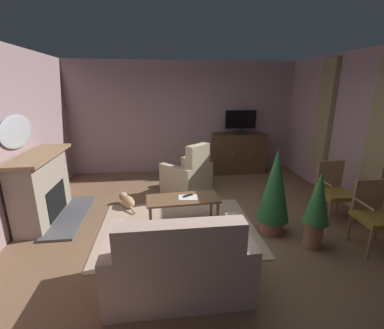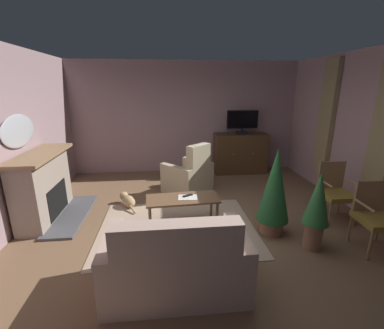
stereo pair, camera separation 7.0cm
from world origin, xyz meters
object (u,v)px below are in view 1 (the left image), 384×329
potted_plant_on_hearth_side (317,206)px  folded_newspaper (188,197)px  coffee_table (183,201)px  potted_plant_leafy_by_curtain (275,189)px  side_chair_tucked_against_wall (334,189)px  side_chair_far_end (374,213)px  cat (127,201)px  tv_remote (188,196)px  tv_cabinet (238,154)px  armchair_facing_sofa (188,177)px  fireplace (44,189)px  television (241,121)px  sofa_floral (178,264)px  wall_mirror_oval (17,131)px

potted_plant_on_hearth_side → folded_newspaper: bearing=153.4°
coffee_table → potted_plant_leafy_by_curtain: size_ratio=0.87×
side_chair_tucked_against_wall → potted_plant_on_hearth_side: bearing=-135.1°
side_chair_far_end → cat: side_chair_far_end is taller
tv_remote → potted_plant_leafy_by_curtain: (1.25, -0.43, 0.23)m
folded_newspaper → side_chair_far_end: size_ratio=0.32×
side_chair_far_end → side_chair_tucked_against_wall: 0.87m
tv_cabinet → side_chair_far_end: size_ratio=1.45×
armchair_facing_sofa → tv_cabinet: bearing=40.3°
armchair_facing_sofa → potted_plant_leafy_by_curtain: bearing=-58.2°
potted_plant_on_hearth_side → fireplace: bearing=161.6°
fireplace → television: 4.55m
armchair_facing_sofa → cat: armchair_facing_sofa is taller
fireplace → tv_remote: bearing=-10.9°
sofa_floral → side_chair_far_end: size_ratio=1.64×
television → armchair_facing_sofa: (-1.46, -1.18, -1.00)m
potted_plant_leafy_by_curtain → folded_newspaper: bearing=163.0°
wall_mirror_oval → tv_remote: bearing=-9.9°
tv_cabinet → television: bearing=-90.0°
fireplace → wall_mirror_oval: bearing=180.0°
tv_cabinet → tv_remote: bearing=-121.9°
side_chair_far_end → side_chair_tucked_against_wall: side_chair_tucked_against_wall is taller
coffee_table → cat: 1.31m
tv_remote → side_chair_far_end: 2.65m
fireplace → tv_remote: size_ratio=9.27×
potted_plant_leafy_by_curtain → side_chair_tucked_against_wall: bearing=16.1°
fireplace → potted_plant_leafy_by_curtain: 3.73m
armchair_facing_sofa → cat: 1.37m
tv_remote → folded_newspaper: size_ratio=0.57×
fireplace → cat: (1.30, 0.31, -0.43)m
potted_plant_on_hearth_side → cat: 3.23m
television → sofa_floral: (-1.87, -4.01, -1.01)m
coffee_table → side_chair_far_end: side_chair_far_end is taller
tv_cabinet → television: (-0.00, -0.05, 0.85)m
sofa_floral → armchair_facing_sofa: 2.85m
sofa_floral → cat: 2.39m
fireplace → side_chair_tucked_against_wall: (4.83, -0.54, -0.03)m
cat → side_chair_tucked_against_wall: bearing=-13.5°
potted_plant_leafy_by_curtain → tv_remote: bearing=160.9°
folded_newspaper → sofa_floral: 1.46m
sofa_floral → fireplace: bearing=137.3°
tv_cabinet → tv_remote: (-1.60, -2.58, -0.00)m
wall_mirror_oval → potted_plant_on_hearth_side: wall_mirror_oval is taller
television → side_chair_tucked_against_wall: bearing=-71.8°
armchair_facing_sofa → potted_plant_on_hearth_side: (1.51, -2.23, 0.29)m
potted_plant_on_hearth_side → potted_plant_leafy_by_curtain: potted_plant_leafy_by_curtain is taller
fireplace → wall_mirror_oval: size_ratio=1.58×
armchair_facing_sofa → coffee_table: bearing=-99.6°
tv_remote → side_chair_tucked_against_wall: (2.46, -0.08, 0.03)m
television → tv_remote: bearing=-122.4°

